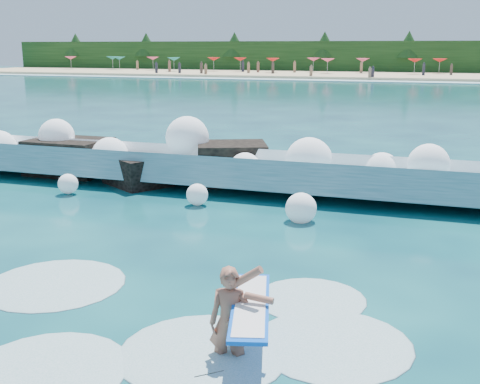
# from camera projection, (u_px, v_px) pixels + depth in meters

# --- Properties ---
(ground) EXTENTS (200.00, 200.00, 0.00)m
(ground) POSITION_uv_depth(u_px,v_px,m) (134.00, 269.00, 11.67)
(ground) COLOR #083242
(ground) RESTS_ON ground
(beach) EXTENTS (140.00, 20.00, 0.40)m
(beach) POSITION_uv_depth(u_px,v_px,m) (406.00, 76.00, 83.38)
(beach) COLOR tan
(beach) RESTS_ON ground
(wet_band) EXTENTS (140.00, 5.00, 0.08)m
(wet_band) POSITION_uv_depth(u_px,v_px,m) (400.00, 81.00, 73.30)
(wet_band) COLOR silver
(wet_band) RESTS_ON ground
(treeline) EXTENTS (140.00, 4.00, 5.00)m
(treeline) POSITION_uv_depth(u_px,v_px,m) (411.00, 58.00, 92.04)
(treeline) COLOR black
(treeline) RESTS_ON ground
(breaking_wave) EXTENTS (17.55, 2.75, 1.51)m
(breaking_wave) POSITION_uv_depth(u_px,v_px,m) (205.00, 168.00, 18.61)
(breaking_wave) COLOR teal
(breaking_wave) RESTS_ON ground
(rock_cluster) EXTENTS (8.28, 3.53, 1.49)m
(rock_cluster) POSITION_uv_depth(u_px,v_px,m) (138.00, 164.00, 19.53)
(rock_cluster) COLOR black
(rock_cluster) RESTS_ON ground
(surfer_with_board) EXTENTS (1.13, 2.82, 1.59)m
(surfer_with_board) POSITION_uv_depth(u_px,v_px,m) (235.00, 319.00, 8.22)
(surfer_with_board) COLOR #995D47
(surfer_with_board) RESTS_ON ground
(wave_spray) EXTENTS (15.17, 4.54, 2.12)m
(wave_spray) POSITION_uv_depth(u_px,v_px,m) (197.00, 155.00, 18.46)
(wave_spray) COLOR white
(wave_spray) RESTS_ON ground
(surf_foam) EXTENTS (9.02, 5.51, 0.13)m
(surf_foam) POSITION_uv_depth(u_px,v_px,m) (189.00, 333.00, 9.08)
(surf_foam) COLOR silver
(surf_foam) RESTS_ON ground
(beach_umbrellas) EXTENTS (111.88, 6.48, 0.50)m
(beach_umbrellas) POSITION_uv_depth(u_px,v_px,m) (409.00, 60.00, 84.71)
(beach_umbrellas) COLOR #D73F68
(beach_umbrellas) RESTS_ON ground
(beachgoers) EXTENTS (99.72, 12.30, 1.92)m
(beachgoers) POSITION_uv_depth(u_px,v_px,m) (455.00, 71.00, 78.09)
(beachgoers) COLOR #3F332D
(beachgoers) RESTS_ON ground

